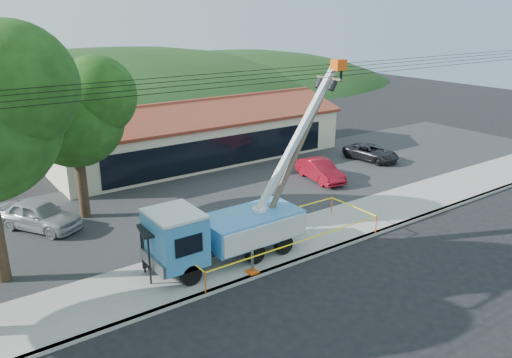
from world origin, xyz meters
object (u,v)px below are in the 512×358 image
object	(u,v)px
car_dark	(370,161)
leaning_pole	(298,148)
bus_shelter	(167,237)
car_silver	(42,230)
utility_truck	(223,228)
car_red	(320,181)

from	to	relation	value
car_dark	leaning_pole	bearing A→B (deg)	-159.87
bus_shelter	car_silver	distance (m)	9.05
utility_truck	car_red	xyz separation A→B (m)	(11.47, 6.12, -1.72)
car_silver	car_red	bearing A→B (deg)	-40.81
car_dark	utility_truck	bearing A→B (deg)	-165.87
car_dark	car_silver	bearing A→B (deg)	168.79
car_silver	car_dark	distance (m)	23.96
utility_truck	bus_shelter	world-z (taller)	utility_truck
bus_shelter	car_silver	world-z (taller)	bus_shelter
bus_shelter	leaning_pole	bearing A→B (deg)	6.72
leaning_pole	car_dark	size ratio (longest dim) A/B	1.97
bus_shelter	car_red	bearing A→B (deg)	32.28
car_red	car_silver	bearing A→B (deg)	-179.22
leaning_pole	car_dark	bearing A→B (deg)	28.53
leaning_pole	car_red	distance (m)	10.54
leaning_pole	car_red	world-z (taller)	leaning_pole
leaning_pole	utility_truck	bearing A→B (deg)	-179.53
utility_truck	car_dark	distance (m)	19.50
car_silver	car_red	world-z (taller)	car_silver
bus_shelter	car_silver	xyz separation A→B (m)	(-3.48, 8.17, -1.79)
bus_shelter	car_red	xyz separation A→B (m)	(13.98, 5.67, -1.79)
utility_truck	car_red	distance (m)	13.12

